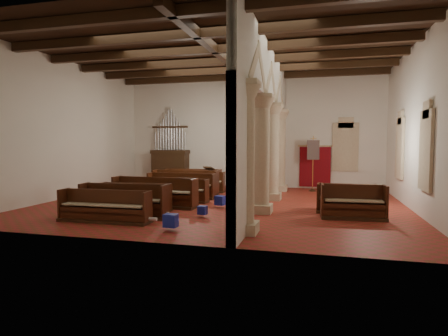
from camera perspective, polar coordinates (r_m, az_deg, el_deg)
floor at (r=14.98m, az=-0.31°, el=-5.46°), size 14.00×14.00×0.00m
ceiling at (r=15.20m, az=-0.31°, el=17.46°), size 14.00×14.00×0.00m
wall_back at (r=20.64m, az=3.98°, el=5.48°), size 14.00×0.02×6.00m
wall_front at (r=9.12m, az=-10.08°, el=7.31°), size 14.00×0.02×6.00m
wall_left at (r=17.91m, az=-22.62°, el=5.41°), size 0.02×12.00×6.00m
wall_right at (r=14.65m, az=27.34°, el=5.65°), size 0.02×12.00×6.00m
ceiling_beams at (r=15.15m, az=-0.31°, el=16.80°), size 13.80×11.80×0.30m
arcade at (r=14.46m, az=6.67°, el=8.33°), size 0.90×11.90×6.00m
window_right_a at (r=13.18m, az=28.58°, el=2.37°), size 0.03×1.00×2.20m
window_right_b at (r=17.09m, az=25.33°, el=2.73°), size 0.03×1.00×2.20m
window_back at (r=20.30m, az=17.99°, el=3.06°), size 1.00×0.03×2.20m
pipe_organ at (r=21.48m, az=-8.18°, el=1.04°), size 2.10×0.85×4.40m
lectern at (r=19.43m, az=-2.20°, el=-1.81°), size 0.57×0.60×1.20m
dossal_curtain at (r=20.25m, az=13.69°, el=0.21°), size 1.80×0.07×2.17m
processional_banner at (r=19.20m, az=13.37°, el=-0.95°), size 0.60×0.76×2.75m
hymnal_box_a at (r=10.59m, az=-8.12°, el=-7.92°), size 0.37×0.31×0.36m
hymnal_box_b at (r=12.30m, az=-3.30°, el=-6.43°), size 0.31×0.26×0.28m
hymnal_box_c at (r=14.06m, az=-0.61°, el=-4.96°), size 0.41×0.36×0.35m
tube_heater_a at (r=11.67m, az=-12.47°, el=-7.48°), size 1.04×0.18×0.10m
tube_heater_b at (r=12.47m, az=-10.32°, el=-6.72°), size 0.94×0.15×0.09m
nave_pew_0 at (r=12.16m, az=-17.75°, el=-6.33°), size 2.96×0.70×0.98m
nave_pew_1 at (r=12.72m, az=-15.04°, el=-5.65°), size 2.94×0.91×1.09m
nave_pew_2 at (r=13.76m, az=-13.40°, el=-5.04°), size 2.63×0.78×0.99m
nave_pew_3 at (r=14.53m, az=-10.58°, el=-4.37°), size 3.40×0.92×1.11m
nave_pew_4 at (r=15.62m, az=-7.37°, el=-3.95°), size 2.77×0.71×0.95m
nave_pew_5 at (r=16.57m, az=-6.52°, el=-3.32°), size 3.03×0.79×1.09m
nave_pew_6 at (r=17.67m, az=-5.90°, el=-2.81°), size 3.14×0.86×1.13m
nave_pew_7 at (r=18.47m, az=-3.91°, el=-2.64°), size 2.61×0.83×1.00m
nave_pew_8 at (r=19.50m, az=-4.75°, el=-2.24°), size 2.96×0.80×1.06m
aisle_pew_0 at (r=12.73m, az=19.08°, el=-5.68°), size 2.04×0.86×1.10m
aisle_pew_1 at (r=13.62m, az=17.73°, el=-5.15°), size 1.81×0.77×1.01m
aisle_pew_2 at (r=14.29m, az=18.47°, el=-4.85°), size 2.01×0.76×0.95m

